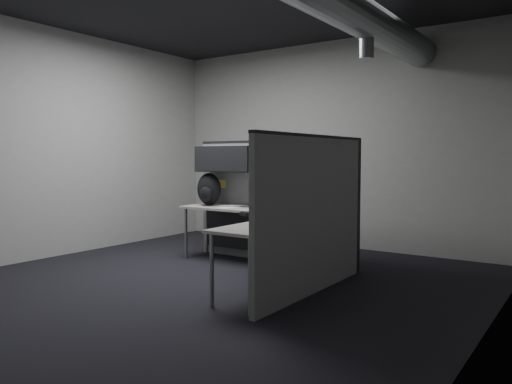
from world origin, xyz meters
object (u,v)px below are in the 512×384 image
Objects in this scene: keyboard at (262,213)px; phone at (267,220)px; backpack at (209,190)px; monitor at (313,192)px; desk at (263,222)px.

phone is (0.51, -0.65, 0.02)m from keyboard.
backpack reaches higher than keyboard.
keyboard is (-0.44, -0.45, -0.24)m from monitor.
keyboard is 1.38m from backpack.
monitor reaches higher than keyboard.
desk is 0.72m from monitor.
backpack is at bearing 139.15° from keyboard.
desk is at bearing -17.57° from backpack.
monitor is at bearing 21.89° from desk.
backpack is (-1.13, 0.32, 0.34)m from desk.
phone is at bearing -100.52° from monitor.
keyboard is at bearing -148.77° from monitor.
monitor is 1.35× the size of backpack.
backpack is (-1.70, 0.10, -0.04)m from monitor.
monitor is 1.15× the size of keyboard.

